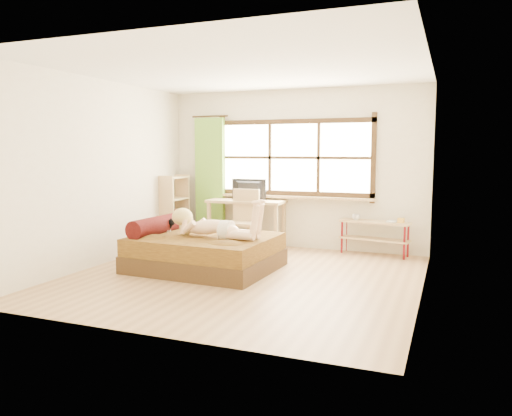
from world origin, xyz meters
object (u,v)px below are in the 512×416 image
at_px(bed, 202,251).
at_px(desk, 247,206).
at_px(chair, 244,217).
at_px(bookshelf, 175,209).
at_px(woman, 213,217).
at_px(kitten, 165,224).
at_px(pipe_shelf, 375,230).

distance_m(bed, desk, 1.78).
relative_size(bed, desk, 1.48).
relative_size(chair, bookshelf, 0.84).
xyz_separation_m(woman, kitten, (-0.87, 0.15, -0.17)).
bearing_deg(kitten, woman, -7.10).
bearing_deg(kitten, bed, -5.59).
height_order(bed, woman, woman).
distance_m(bed, bookshelf, 2.08).
bearing_deg(desk, bed, -90.95).
xyz_separation_m(chair, pipe_shelf, (2.08, 0.47, -0.17)).
height_order(desk, pipe_shelf, desk).
bearing_deg(bookshelf, desk, 11.44).
distance_m(pipe_shelf, bookshelf, 3.52).
bearing_deg(bed, desk, 93.80).
bearing_deg(bookshelf, pipe_shelf, 8.36).
bearing_deg(chair, pipe_shelf, 10.74).
relative_size(woman, kitten, 4.67).
bearing_deg(bookshelf, woman, -42.29).
distance_m(desk, bookshelf, 1.34).
bearing_deg(pipe_shelf, bookshelf, -165.34).
relative_size(bed, bookshelf, 1.61).
bearing_deg(woman, desk, 100.09).
relative_size(woman, bookshelf, 1.09).
xyz_separation_m(desk, chair, (0.10, -0.36, -0.14)).
xyz_separation_m(woman, desk, (-0.23, 1.78, -0.05)).
bearing_deg(bed, kitten, 174.41).
height_order(kitten, pipe_shelf, kitten).
bearing_deg(bed, chair, 90.06).
bearing_deg(kitten, chair, 62.63).
relative_size(desk, bookshelf, 1.09).
bearing_deg(kitten, bookshelf, 118.07).
bearing_deg(chair, woman, -86.67).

